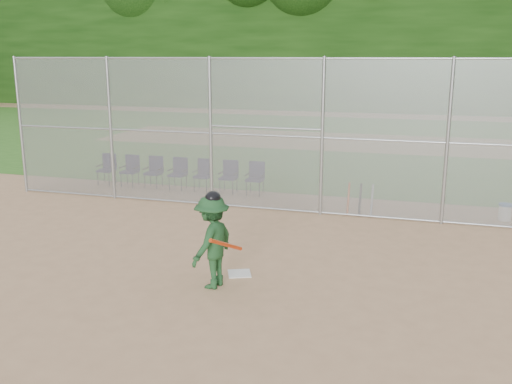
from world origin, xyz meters
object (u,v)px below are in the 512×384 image
(home_plate, at_px, (239,274))
(batter_at_plate, at_px, (212,241))
(chair_0, at_px, (106,169))
(water_cooler, at_px, (505,212))

(home_plate, distance_m, batter_at_plate, 1.12)
(batter_at_plate, height_order, chair_0, batter_at_plate)
(home_plate, height_order, chair_0, chair_0)
(water_cooler, height_order, chair_0, chair_0)
(chair_0, bearing_deg, batter_at_plate, -47.73)
(home_plate, xyz_separation_m, water_cooler, (5.24, 5.34, 0.20))
(batter_at_plate, height_order, water_cooler, batter_at_plate)
(home_plate, xyz_separation_m, batter_at_plate, (-0.27, -0.69, 0.84))
(batter_at_plate, distance_m, water_cooler, 8.19)
(chair_0, bearing_deg, home_plate, -43.47)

